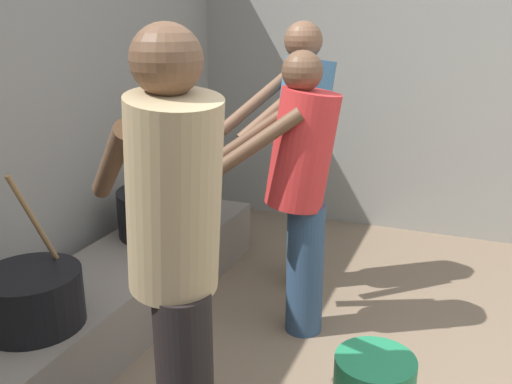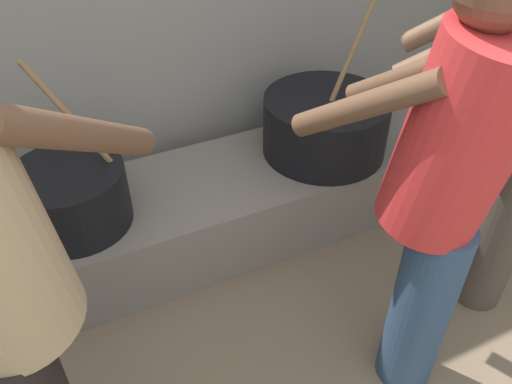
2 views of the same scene
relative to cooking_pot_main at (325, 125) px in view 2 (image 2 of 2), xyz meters
name	(u,v)px [view 2 (image 2 of 2)]	position (x,y,z in m)	size (l,w,h in m)	color
hearth_ledge	(211,209)	(-0.59, 0.02, -0.32)	(2.61, 0.60, 0.35)	slate
cooking_pot_main	(325,125)	(0.00, 0.00, 0.00)	(0.59, 0.59, 0.73)	black
cooking_pot_secondary	(72,197)	(-1.17, -0.02, -0.01)	(0.44, 0.44, 0.71)	black
cook_in_red_shirt	(445,188)	(-0.23, -0.95, 0.37)	(0.52, 0.71, 1.51)	navy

